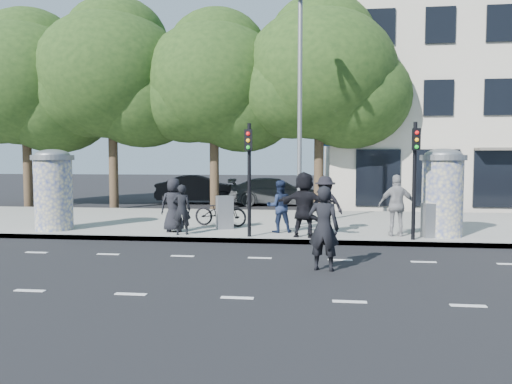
# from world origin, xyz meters

# --- Properties ---
(ground) EXTENTS (120.00, 120.00, 0.00)m
(ground) POSITION_xyz_m (0.00, 0.00, 0.00)
(ground) COLOR black
(ground) RESTS_ON ground
(sidewalk) EXTENTS (40.00, 8.00, 0.15)m
(sidewalk) POSITION_xyz_m (0.00, 7.50, 0.07)
(sidewalk) COLOR gray
(sidewalk) RESTS_ON ground
(curb) EXTENTS (40.00, 0.10, 0.16)m
(curb) POSITION_xyz_m (0.00, 3.55, 0.07)
(curb) COLOR slate
(curb) RESTS_ON ground
(lane_dash_near) EXTENTS (32.00, 0.12, 0.01)m
(lane_dash_near) POSITION_xyz_m (0.00, -2.20, 0.00)
(lane_dash_near) COLOR silver
(lane_dash_near) RESTS_ON ground
(lane_dash_far) EXTENTS (32.00, 0.12, 0.01)m
(lane_dash_far) POSITION_xyz_m (0.00, 1.40, 0.00)
(lane_dash_far) COLOR silver
(lane_dash_far) RESTS_ON ground
(ad_column_left) EXTENTS (1.36, 1.36, 2.65)m
(ad_column_left) POSITION_xyz_m (-7.20, 4.50, 1.54)
(ad_column_left) COLOR beige
(ad_column_left) RESTS_ON sidewalk
(ad_column_right) EXTENTS (1.36, 1.36, 2.65)m
(ad_column_right) POSITION_xyz_m (5.20, 4.70, 1.54)
(ad_column_right) COLOR beige
(ad_column_right) RESTS_ON sidewalk
(traffic_pole_near) EXTENTS (0.22, 0.31, 3.40)m
(traffic_pole_near) POSITION_xyz_m (-0.60, 3.79, 2.23)
(traffic_pole_near) COLOR black
(traffic_pole_near) RESTS_ON sidewalk
(traffic_pole_far) EXTENTS (0.22, 0.31, 3.40)m
(traffic_pole_far) POSITION_xyz_m (4.20, 3.79, 2.23)
(traffic_pole_far) COLOR black
(traffic_pole_far) RESTS_ON sidewalk
(street_lamp) EXTENTS (0.25, 0.93, 8.00)m
(street_lamp) POSITION_xyz_m (0.80, 6.63, 4.79)
(street_lamp) COLOR slate
(street_lamp) RESTS_ON sidewalk
(tree_far_left) EXTENTS (7.20, 7.20, 9.26)m
(tree_far_left) POSITION_xyz_m (-13.00, 12.50, 6.19)
(tree_far_left) COLOR #38281C
(tree_far_left) RESTS_ON ground
(tree_mid_left) EXTENTS (7.20, 7.20, 9.57)m
(tree_mid_left) POSITION_xyz_m (-8.50, 12.50, 6.50)
(tree_mid_left) COLOR #38281C
(tree_mid_left) RESTS_ON ground
(tree_near_left) EXTENTS (6.80, 6.80, 8.97)m
(tree_near_left) POSITION_xyz_m (-3.50, 12.70, 6.06)
(tree_near_left) COLOR #38281C
(tree_near_left) RESTS_ON ground
(tree_center) EXTENTS (7.00, 7.00, 9.30)m
(tree_center) POSITION_xyz_m (1.50, 12.30, 6.31)
(tree_center) COLOR #38281C
(tree_center) RESTS_ON ground
(building) EXTENTS (20.30, 15.85, 12.00)m
(building) POSITION_xyz_m (12.00, 19.99, 5.99)
(building) COLOR beige
(building) RESTS_ON ground
(ped_a) EXTENTS (0.92, 0.67, 1.74)m
(ped_a) POSITION_xyz_m (-3.13, 4.49, 1.02)
(ped_a) COLOR black
(ped_a) RESTS_ON sidewalk
(ped_b) EXTENTS (0.64, 0.51, 1.55)m
(ped_b) POSITION_xyz_m (-2.72, 3.97, 0.93)
(ped_b) COLOR black
(ped_b) RESTS_ON sidewalk
(ped_c) EXTENTS (0.95, 0.82, 1.67)m
(ped_c) POSITION_xyz_m (0.23, 4.80, 0.98)
(ped_c) COLOR #192440
(ped_c) RESTS_ON sidewalk
(ped_d) EXTENTS (1.30, 0.97, 1.80)m
(ped_d) POSITION_xyz_m (1.68, 4.88, 1.05)
(ped_d) COLOR black
(ped_d) RESTS_ON sidewalk
(ped_e) EXTENTS (1.11, 0.64, 1.87)m
(ped_e) POSITION_xyz_m (3.83, 4.46, 1.08)
(ped_e) COLOR gray
(ped_e) RESTS_ON sidewalk
(ped_f) EXTENTS (1.93, 1.18, 1.96)m
(ped_f) POSITION_xyz_m (1.05, 3.93, 1.13)
(ped_f) COLOR black
(ped_f) RESTS_ON sidewalk
(man_road) EXTENTS (0.77, 0.58, 1.91)m
(man_road) POSITION_xyz_m (1.57, 0.22, 0.96)
(man_road) COLOR black
(man_road) RESTS_ON ground
(bicycle) EXTENTS (1.03, 2.00, 1.00)m
(bicycle) POSITION_xyz_m (-1.90, 5.99, 0.65)
(bicycle) COLOR black
(bicycle) RESTS_ON sidewalk
(cabinet_left) EXTENTS (0.64, 0.56, 1.10)m
(cabinet_left) POSITION_xyz_m (-1.63, 5.36, 0.70)
(cabinet_left) COLOR slate
(cabinet_left) RESTS_ON sidewalk
(cabinet_right) EXTENTS (0.56, 0.46, 1.02)m
(cabinet_right) POSITION_xyz_m (4.80, 4.34, 0.66)
(cabinet_right) COLOR slate
(cabinet_right) RESTS_ON sidewalk
(car_mid) EXTENTS (2.38, 4.89, 1.54)m
(car_mid) POSITION_xyz_m (-5.01, 15.85, 0.77)
(car_mid) COLOR black
(car_mid) RESTS_ON ground
(car_right) EXTENTS (2.43, 5.10, 1.43)m
(car_right) POSITION_xyz_m (-0.77, 15.39, 0.72)
(car_right) COLOR #484C4F
(car_right) RESTS_ON ground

